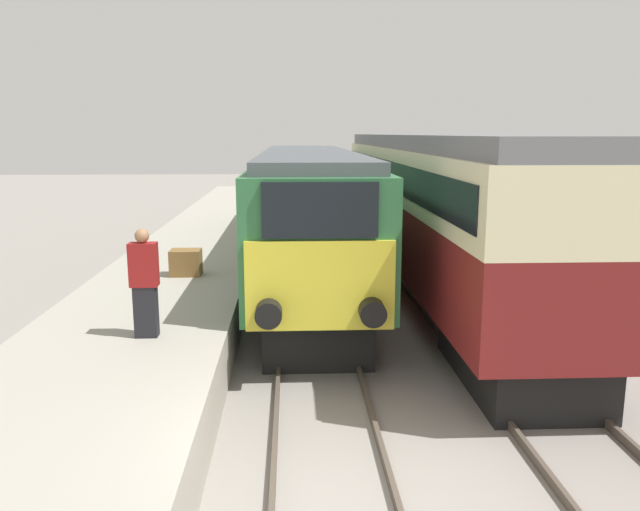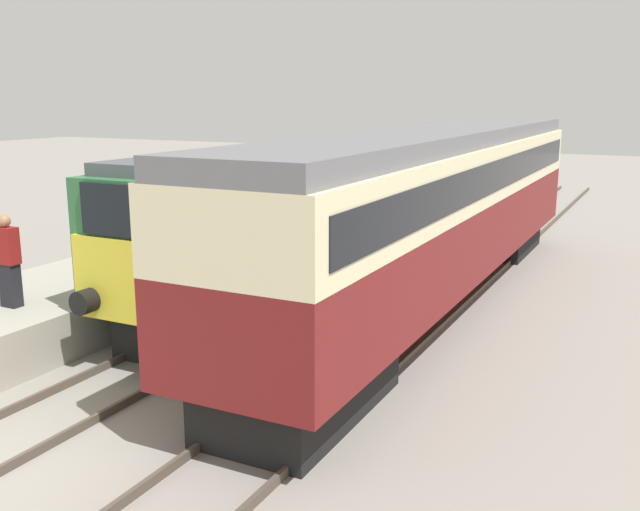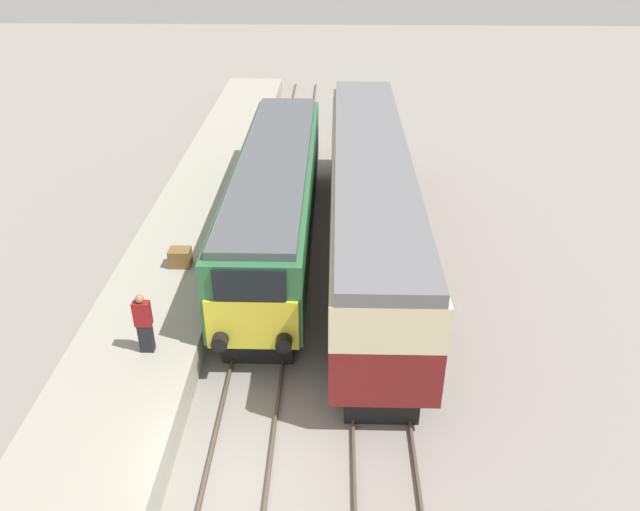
{
  "view_description": "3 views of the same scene",
  "coord_description": "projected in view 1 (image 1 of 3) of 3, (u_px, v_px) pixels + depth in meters",
  "views": [
    {
      "loc": [
        -0.47,
        -6.31,
        4.23
      ],
      "look_at": [
        0.0,
        3.72,
        2.26
      ],
      "focal_mm": 35.0,
      "sensor_mm": 36.0,
      "label": 1
    },
    {
      "loc": [
        8.39,
        -5.54,
        4.93
      ],
      "look_at": [
        1.7,
        7.72,
        1.6
      ],
      "focal_mm": 40.0,
      "sensor_mm": 36.0,
      "label": 2
    },
    {
      "loc": [
        2.14,
        -9.66,
        11.54
      ],
      "look_at": [
        1.7,
        7.72,
        1.6
      ],
      "focal_mm": 35.0,
      "sensor_mm": 36.0,
      "label": 3
    }
  ],
  "objects": [
    {
      "name": "rails_far_track",
      "position": [
        492.0,
        352.0,
        12.07
      ],
      "size": [
        1.5,
        60.0,
        0.14
      ],
      "color": "#4C4238",
      "rests_on": "ground_plane"
    },
    {
      "name": "platform_left",
      "position": [
        171.0,
        296.0,
        14.62
      ],
      "size": [
        3.5,
        50.0,
        0.97
      ],
      "color": "#9E998C",
      "rests_on": "ground_plane"
    },
    {
      "name": "rails_near_track",
      "position": [
        317.0,
        355.0,
        11.91
      ],
      "size": [
        1.51,
        60.0,
        0.14
      ],
      "color": "#4C4238",
      "rests_on": "ground_plane"
    },
    {
      "name": "passenger_carriage",
      "position": [
        432.0,
        197.0,
        17.03
      ],
      "size": [
        2.75,
        18.02,
        4.19
      ],
      "color": "black",
      "rests_on": "ground_plane"
    },
    {
      "name": "luggage_crate",
      "position": [
        186.0,
        262.0,
        14.53
      ],
      "size": [
        0.7,
        0.56,
        0.6
      ],
      "color": "brown",
      "rests_on": "platform_left"
    },
    {
      "name": "person_on_platform",
      "position": [
        145.0,
        283.0,
        10.02
      ],
      "size": [
        0.44,
        0.26,
        1.78
      ],
      "color": "black",
      "rests_on": "platform_left"
    },
    {
      "name": "locomotive",
      "position": [
        308.0,
        210.0,
        17.47
      ],
      "size": [
        2.7,
        15.22,
        3.76
      ],
      "color": "black",
      "rests_on": "ground_plane"
    }
  ]
}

